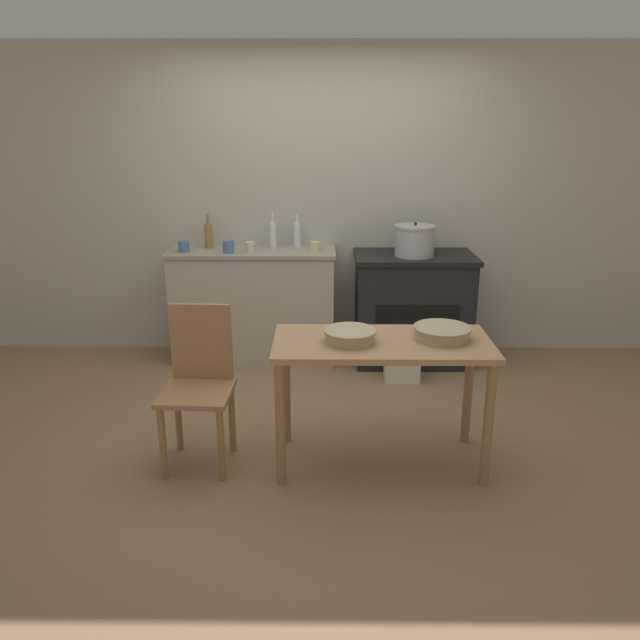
# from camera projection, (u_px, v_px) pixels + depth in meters

# --- Properties ---
(ground_plane) EXTENTS (14.00, 14.00, 0.00)m
(ground_plane) POSITION_uv_depth(u_px,v_px,m) (319.00, 428.00, 4.12)
(ground_plane) COLOR #896B4C
(wall_back) EXTENTS (8.00, 0.07, 2.55)m
(wall_back) POSITION_uv_depth(u_px,v_px,m) (321.00, 204.00, 5.24)
(wall_back) COLOR #B2AD9E
(wall_back) RESTS_ON ground_plane
(counter_cabinet) EXTENTS (1.36, 0.52, 0.94)m
(counter_cabinet) POSITION_uv_depth(u_px,v_px,m) (254.00, 305.00, 5.23)
(counter_cabinet) COLOR #B2A893
(counter_cabinet) RESTS_ON ground_plane
(stove) EXTENTS (0.97, 0.62, 0.91)m
(stove) POSITION_uv_depth(u_px,v_px,m) (412.00, 308.00, 5.18)
(stove) COLOR black
(stove) RESTS_ON ground_plane
(work_table) EXTENTS (1.22, 0.58, 0.76)m
(work_table) POSITION_uv_depth(u_px,v_px,m) (382.00, 360.00, 3.53)
(work_table) COLOR #A87F56
(work_table) RESTS_ON ground_plane
(chair) EXTENTS (0.42, 0.42, 0.93)m
(chair) POSITION_uv_depth(u_px,v_px,m) (199.00, 381.00, 3.61)
(chair) COLOR #997047
(chair) RESTS_ON ground_plane
(flour_sack) EXTENTS (0.27, 0.19, 0.37)m
(flour_sack) POSITION_uv_depth(u_px,v_px,m) (402.00, 358.00, 4.84)
(flour_sack) COLOR beige
(flour_sack) RESTS_ON ground_plane
(stock_pot) EXTENTS (0.32, 0.32, 0.27)m
(stock_pot) POSITION_uv_depth(u_px,v_px,m) (415.00, 241.00, 4.94)
(stock_pot) COLOR #A8A8AD
(stock_pot) RESTS_ON stove
(mixing_bowl_large) EXTENTS (0.30, 0.30, 0.07)m
(mixing_bowl_large) POSITION_uv_depth(u_px,v_px,m) (350.00, 335.00, 3.46)
(mixing_bowl_large) COLOR tan
(mixing_bowl_large) RESTS_ON work_table
(mixing_bowl_small) EXTENTS (0.32, 0.32, 0.07)m
(mixing_bowl_small) POSITION_uv_depth(u_px,v_px,m) (442.00, 332.00, 3.51)
(mixing_bowl_small) COLOR tan
(mixing_bowl_small) RESTS_ON work_table
(bottle_far_left) EXTENTS (0.06, 0.06, 0.30)m
(bottle_far_left) POSITION_uv_depth(u_px,v_px,m) (273.00, 234.00, 5.12)
(bottle_far_left) COLOR silver
(bottle_far_left) RESTS_ON counter_cabinet
(bottle_left) EXTENTS (0.07, 0.07, 0.28)m
(bottle_left) POSITION_uv_depth(u_px,v_px,m) (209.00, 235.00, 5.12)
(bottle_left) COLOR olive
(bottle_left) RESTS_ON counter_cabinet
(bottle_mid_left) EXTENTS (0.07, 0.07, 0.27)m
(bottle_mid_left) POSITION_uv_depth(u_px,v_px,m) (297.00, 234.00, 5.18)
(bottle_mid_left) COLOR silver
(bottle_mid_left) RESTS_ON counter_cabinet
(cup_center_left) EXTENTS (0.09, 0.09, 0.10)m
(cup_center_left) POSITION_uv_depth(u_px,v_px,m) (228.00, 247.00, 4.94)
(cup_center_left) COLOR #4C6B99
(cup_center_left) RESTS_ON counter_cabinet
(cup_center) EXTENTS (0.08, 0.08, 0.08)m
(cup_center) POSITION_uv_depth(u_px,v_px,m) (315.00, 247.00, 4.98)
(cup_center) COLOR beige
(cup_center) RESTS_ON counter_cabinet
(cup_center_right) EXTENTS (0.09, 0.09, 0.09)m
(cup_center_right) POSITION_uv_depth(u_px,v_px,m) (184.00, 246.00, 4.98)
(cup_center_right) COLOR #4C6B99
(cup_center_right) RESTS_ON counter_cabinet
(cup_mid_right) EXTENTS (0.08, 0.08, 0.08)m
(cup_mid_right) POSITION_uv_depth(u_px,v_px,m) (250.00, 247.00, 4.98)
(cup_mid_right) COLOR beige
(cup_mid_right) RESTS_ON counter_cabinet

